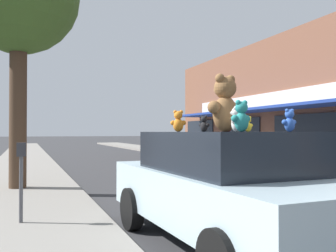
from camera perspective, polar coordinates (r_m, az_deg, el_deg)
name	(u,v)px	position (r m, az deg, el deg)	size (l,w,h in m)	color
plush_art_car	(226,186)	(5.38, 8.78, -9.01)	(2.22, 4.57, 1.61)	#ADC6D1
teddy_bear_giant	(225,104)	(5.50, 8.67, 3.31)	(0.63, 0.45, 0.84)	olive
teddy_bear_white	(236,120)	(5.18, 10.38, 0.98)	(0.23, 0.24, 0.35)	white
teddy_bear_red	(228,121)	(6.07, 9.07, 0.83)	(0.28, 0.21, 0.38)	red
teddy_bear_yellow	(248,124)	(6.06, 12.10, 0.24)	(0.18, 0.11, 0.25)	yellow
teddy_bear_blue	(289,121)	(5.25, 18.02, 0.77)	(0.23, 0.14, 0.31)	blue
teddy_bear_orange	(178,121)	(5.11, 1.57, 0.71)	(0.22, 0.16, 0.30)	orange
teddy_bear_black	(204,124)	(5.87, 5.50, 0.32)	(0.15, 0.19, 0.26)	black
teddy_bear_teal	(241,117)	(4.57, 11.12, 1.43)	(0.29, 0.19, 0.38)	teal
parked_car_far_center	(281,155)	(12.58, 16.80, -4.22)	(2.03, 4.44, 1.61)	#1E4793
parking_meter	(21,171)	(6.43, -21.47, -6.47)	(0.14, 0.10, 1.27)	#4C4C51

